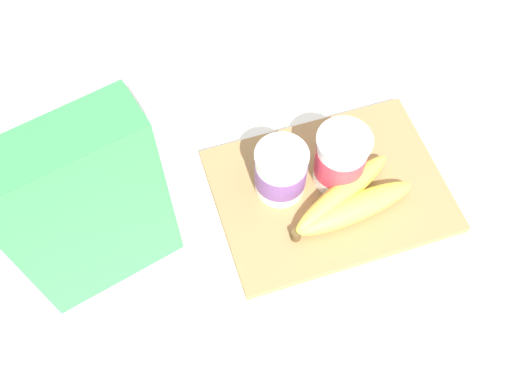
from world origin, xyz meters
TOP-DOWN VIEW (x-y plane):
  - ground_plane at (0.00, 0.00)m, footprint 2.40×2.40m
  - cutting_board at (0.00, 0.00)m, footprint 0.33×0.24m
  - cereal_box at (-0.32, -0.01)m, footprint 0.19×0.11m
  - yogurt_cup_front at (-0.07, 0.02)m, footprint 0.07×0.07m
  - yogurt_cup_back at (0.02, 0.01)m, footprint 0.08×0.08m
  - banana_bunch at (0.01, -0.04)m, footprint 0.19×0.11m

SIDE VIEW (x-z plane):
  - ground_plane at x=0.00m, z-range 0.00..0.00m
  - cutting_board at x=0.00m, z-range 0.00..0.02m
  - banana_bunch at x=0.01m, z-range 0.01..0.05m
  - yogurt_cup_front at x=-0.07m, z-range 0.02..0.10m
  - yogurt_cup_back at x=0.02m, z-range 0.02..0.11m
  - cereal_box at x=-0.32m, z-range 0.00..0.29m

